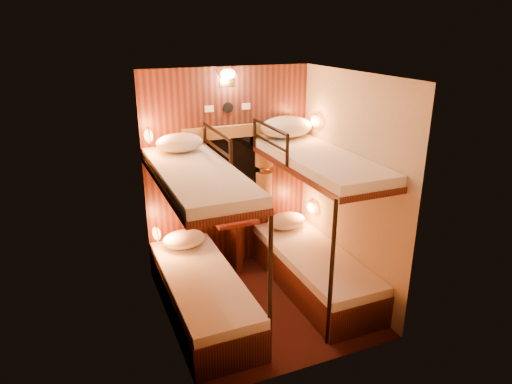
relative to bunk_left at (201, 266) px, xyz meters
name	(u,v)px	position (x,y,z in m)	size (l,w,h in m)	color
floor	(263,303)	(0.65, -0.07, -0.56)	(2.10, 2.10, 0.00)	black
ceiling	(264,75)	(0.65, -0.07, 1.84)	(2.10, 2.10, 0.00)	silver
wall_back	(228,170)	(0.65, 0.98, 0.64)	(2.40, 2.40, 0.00)	#C6B293
wall_front	(317,243)	(0.65, -1.12, 0.64)	(2.40, 2.40, 0.00)	#C6B293
wall_left	(163,215)	(-0.35, -0.07, 0.64)	(2.40, 2.40, 0.00)	#C6B293
wall_right	(349,187)	(1.65, -0.07, 0.64)	(2.40, 2.40, 0.00)	#C6B293
back_panel	(229,171)	(0.65, 0.97, 0.64)	(2.00, 0.03, 2.40)	black
bunk_left	(201,266)	(0.00, 0.00, 0.00)	(0.72, 1.90, 1.82)	black
bunk_right	(315,244)	(1.30, 0.00, 0.00)	(0.72, 1.90, 1.82)	black
window	(230,173)	(0.65, 0.94, 0.62)	(1.00, 0.12, 0.79)	black
curtains	(230,167)	(0.65, 0.90, 0.71)	(1.10, 0.22, 1.00)	brown
back_fixtures	(228,81)	(0.65, 0.93, 1.69)	(0.54, 0.09, 0.48)	black
reading_lamps	(239,175)	(0.65, 0.63, 0.68)	(2.00, 0.20, 1.25)	orange
table	(235,237)	(0.65, 0.78, -0.14)	(0.50, 0.34, 0.66)	#5F1C15
bottle_left	(223,211)	(0.51, 0.80, 0.20)	(0.08, 0.08, 0.26)	#99BFE5
bottle_right	(239,208)	(0.72, 0.83, 0.20)	(0.07, 0.07, 0.25)	#99BFE5
sachet_a	(253,218)	(0.85, 0.72, 0.09)	(0.07, 0.06, 0.01)	silver
sachet_b	(237,215)	(0.71, 0.87, 0.09)	(0.07, 0.05, 0.01)	silver
pillow_lower_left	(184,239)	(0.00, 0.68, -0.01)	(0.49, 0.35, 0.19)	silver
pillow_lower_right	(287,221)	(1.30, 0.70, -0.01)	(0.48, 0.34, 0.19)	silver
pillow_upper_left	(180,143)	(0.00, 0.62, 1.12)	(0.49, 0.35, 0.19)	silver
pillow_upper_right	(286,127)	(1.30, 0.76, 1.15)	(0.63, 0.45, 0.25)	silver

